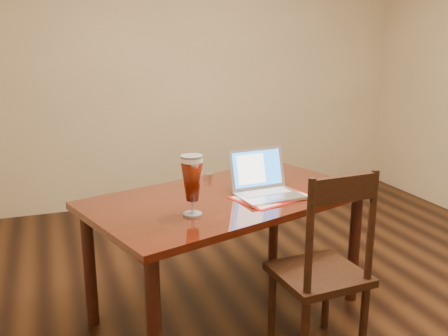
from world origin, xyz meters
name	(u,v)px	position (x,y,z in m)	size (l,w,h in m)	color
ground	(314,314)	(0.00, 0.00, 0.00)	(5.00, 5.00, 0.00)	black
room_shell	(329,20)	(0.00, 0.00, 1.76)	(4.51, 5.01, 2.71)	tan
dining_table	(228,208)	(-0.50, 0.21, 0.69)	(1.83, 1.37, 1.09)	#4A1309
dining_chair	(323,271)	(-0.18, -0.36, 0.49)	(0.47, 0.45, 1.05)	black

